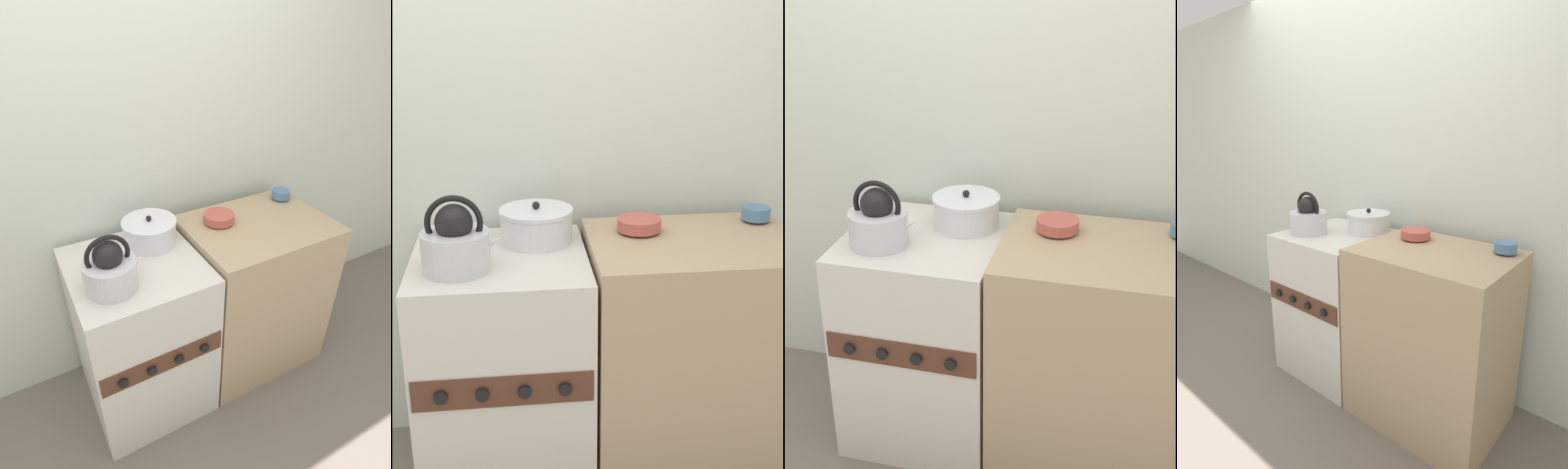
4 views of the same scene
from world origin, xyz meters
The scene contains 7 objects.
wall_back centered at (0.00, 0.68, 1.25)m, with size 7.00×0.06×2.50m.
stove centered at (0.00, 0.31, 0.46)m, with size 0.61×0.64×0.92m.
counter centered at (0.70, 0.29, 0.48)m, with size 0.76×0.58×0.95m.
kettle centered at (-0.13, 0.20, 1.01)m, with size 0.27×0.22×0.26m.
cooking_pot centered at (0.14, 0.44, 0.98)m, with size 0.27×0.27×0.15m.
enamel_bowl centered at (0.51, 0.40, 0.98)m, with size 0.16×0.16×0.05m.
small_ceramic_bowl centered at (0.98, 0.46, 0.99)m, with size 0.11×0.11×0.06m.
Camera 2 is at (0.05, -1.83, 1.75)m, focal length 50.00 mm.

